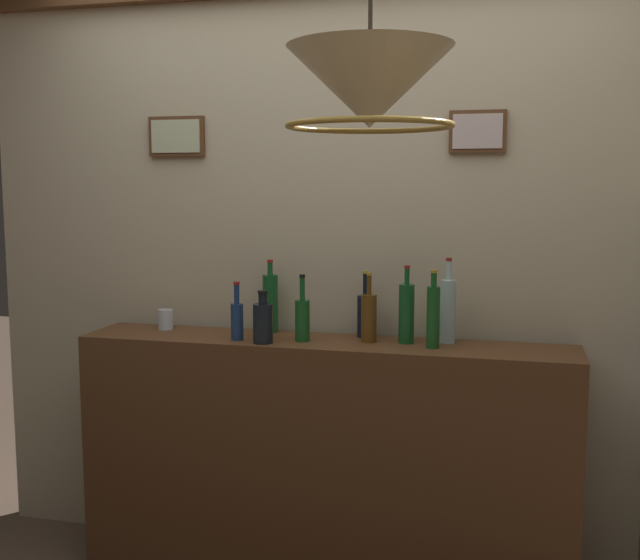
{
  "coord_description": "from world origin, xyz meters",
  "views": [
    {
      "loc": [
        0.73,
        -2.05,
        1.62
      ],
      "look_at": [
        0.0,
        0.8,
        1.25
      ],
      "focal_mm": 43.04,
      "sensor_mm": 36.0,
      "label": 1
    }
  ],
  "objects_px": {
    "liquor_bottle_sherry": "(433,315)",
    "pendant_lamp": "(370,90)",
    "liquor_bottle_amaro": "(270,302)",
    "liquor_bottle_scotch": "(263,322)",
    "liquor_bottle_tequila": "(406,312)",
    "liquor_bottle_gin": "(365,314)",
    "liquor_bottle_port": "(237,319)",
    "liquor_bottle_rum": "(448,310)",
    "liquor_bottle_mezcal": "(302,318)",
    "glass_tumbler_rocks": "(165,319)",
    "liquor_bottle_rye": "(369,317)"
  },
  "relations": [
    {
      "from": "liquor_bottle_mezcal",
      "to": "liquor_bottle_tequila",
      "type": "height_order",
      "value": "liquor_bottle_tequila"
    },
    {
      "from": "glass_tumbler_rocks",
      "to": "pendant_lamp",
      "type": "bearing_deg",
      "value": -41.48
    },
    {
      "from": "liquor_bottle_amaro",
      "to": "liquor_bottle_gin",
      "type": "relative_size",
      "value": 1.13
    },
    {
      "from": "liquor_bottle_port",
      "to": "liquor_bottle_mezcal",
      "type": "distance_m",
      "value": 0.26
    },
    {
      "from": "liquor_bottle_sherry",
      "to": "liquor_bottle_amaro",
      "type": "distance_m",
      "value": 0.71
    },
    {
      "from": "liquor_bottle_rye",
      "to": "liquor_bottle_port",
      "type": "relative_size",
      "value": 1.18
    },
    {
      "from": "liquor_bottle_port",
      "to": "liquor_bottle_tequila",
      "type": "bearing_deg",
      "value": 9.36
    },
    {
      "from": "liquor_bottle_amaro",
      "to": "glass_tumbler_rocks",
      "type": "relative_size",
      "value": 3.58
    },
    {
      "from": "liquor_bottle_mezcal",
      "to": "glass_tumbler_rocks",
      "type": "distance_m",
      "value": 0.65
    },
    {
      "from": "liquor_bottle_amaro",
      "to": "pendant_lamp",
      "type": "xyz_separation_m",
      "value": [
        0.6,
        -0.99,
        0.74
      ]
    },
    {
      "from": "liquor_bottle_port",
      "to": "liquor_bottle_amaro",
      "type": "bearing_deg",
      "value": 67.84
    },
    {
      "from": "liquor_bottle_sherry",
      "to": "liquor_bottle_rye",
      "type": "xyz_separation_m",
      "value": [
        -0.26,
        0.05,
        -0.03
      ]
    },
    {
      "from": "liquor_bottle_rye",
      "to": "glass_tumbler_rocks",
      "type": "relative_size",
      "value": 3.24
    },
    {
      "from": "liquor_bottle_sherry",
      "to": "liquor_bottle_rum",
      "type": "xyz_separation_m",
      "value": [
        0.05,
        0.11,
        0.0
      ]
    },
    {
      "from": "liquor_bottle_mezcal",
      "to": "liquor_bottle_scotch",
      "type": "xyz_separation_m",
      "value": [
        -0.14,
        -0.07,
        -0.01
      ]
    },
    {
      "from": "liquor_bottle_port",
      "to": "liquor_bottle_gin",
      "type": "xyz_separation_m",
      "value": [
        0.48,
        0.19,
        0.01
      ]
    },
    {
      "from": "liquor_bottle_gin",
      "to": "liquor_bottle_tequila",
      "type": "height_order",
      "value": "liquor_bottle_tequila"
    },
    {
      "from": "liquor_bottle_mezcal",
      "to": "liquor_bottle_gin",
      "type": "height_order",
      "value": "liquor_bottle_gin"
    },
    {
      "from": "liquor_bottle_gin",
      "to": "liquor_bottle_rum",
      "type": "height_order",
      "value": "liquor_bottle_rum"
    },
    {
      "from": "liquor_bottle_sherry",
      "to": "pendant_lamp",
      "type": "xyz_separation_m",
      "value": [
        -0.09,
        -0.84,
        0.74
      ]
    },
    {
      "from": "liquor_bottle_tequila",
      "to": "glass_tumbler_rocks",
      "type": "bearing_deg",
      "value": 178.38
    },
    {
      "from": "liquor_bottle_port",
      "to": "liquor_bottle_tequila",
      "type": "xyz_separation_m",
      "value": [
        0.66,
        0.11,
        0.04
      ]
    },
    {
      "from": "liquor_bottle_rye",
      "to": "liquor_bottle_mezcal",
      "type": "distance_m",
      "value": 0.26
    },
    {
      "from": "liquor_bottle_amaro",
      "to": "liquor_bottle_tequila",
      "type": "relative_size",
      "value": 1.0
    },
    {
      "from": "liquor_bottle_rum",
      "to": "glass_tumbler_rocks",
      "type": "height_order",
      "value": "liquor_bottle_rum"
    },
    {
      "from": "liquor_bottle_sherry",
      "to": "glass_tumbler_rocks",
      "type": "distance_m",
      "value": 1.16
    },
    {
      "from": "liquor_bottle_rye",
      "to": "liquor_bottle_amaro",
      "type": "relative_size",
      "value": 0.9
    },
    {
      "from": "liquor_bottle_sherry",
      "to": "liquor_bottle_rum",
      "type": "height_order",
      "value": "liquor_bottle_rum"
    },
    {
      "from": "liquor_bottle_sherry",
      "to": "liquor_bottle_tequila",
      "type": "height_order",
      "value": "liquor_bottle_tequila"
    },
    {
      "from": "liquor_bottle_port",
      "to": "liquor_bottle_rum",
      "type": "distance_m",
      "value": 0.84
    },
    {
      "from": "liquor_bottle_sherry",
      "to": "liquor_bottle_amaro",
      "type": "relative_size",
      "value": 0.98
    },
    {
      "from": "liquor_bottle_amaro",
      "to": "liquor_bottle_rye",
      "type": "bearing_deg",
      "value": -12.54
    },
    {
      "from": "liquor_bottle_scotch",
      "to": "liquor_bottle_rum",
      "type": "relative_size",
      "value": 0.62
    },
    {
      "from": "liquor_bottle_tequila",
      "to": "liquor_bottle_gin",
      "type": "bearing_deg",
      "value": 156.79
    },
    {
      "from": "liquor_bottle_port",
      "to": "liquor_bottle_scotch",
      "type": "bearing_deg",
      "value": -14.48
    },
    {
      "from": "liquor_bottle_port",
      "to": "liquor_bottle_tequila",
      "type": "distance_m",
      "value": 0.67
    },
    {
      "from": "liquor_bottle_gin",
      "to": "liquor_bottle_mezcal",
      "type": "bearing_deg",
      "value": -147.65
    },
    {
      "from": "liquor_bottle_scotch",
      "to": "liquor_bottle_tequila",
      "type": "xyz_separation_m",
      "value": [
        0.54,
        0.14,
        0.04
      ]
    },
    {
      "from": "liquor_bottle_tequila",
      "to": "glass_tumbler_rocks",
      "type": "height_order",
      "value": "liquor_bottle_tequila"
    },
    {
      "from": "liquor_bottle_rye",
      "to": "liquor_bottle_amaro",
      "type": "height_order",
      "value": "liquor_bottle_amaro"
    },
    {
      "from": "liquor_bottle_port",
      "to": "liquor_bottle_rum",
      "type": "relative_size",
      "value": 0.7
    },
    {
      "from": "liquor_bottle_mezcal",
      "to": "glass_tumbler_rocks",
      "type": "xyz_separation_m",
      "value": [
        -0.64,
        0.1,
        -0.05
      ]
    },
    {
      "from": "liquor_bottle_mezcal",
      "to": "liquor_bottle_gin",
      "type": "xyz_separation_m",
      "value": [
        0.23,
        0.14,
        0.0
      ]
    },
    {
      "from": "liquor_bottle_sherry",
      "to": "liquor_bottle_amaro",
      "type": "bearing_deg",
      "value": 167.97
    },
    {
      "from": "liquor_bottle_gin",
      "to": "pendant_lamp",
      "type": "xyz_separation_m",
      "value": [
        0.2,
        -0.99,
        0.77
      ]
    },
    {
      "from": "liquor_bottle_amaro",
      "to": "liquor_bottle_scotch",
      "type": "distance_m",
      "value": 0.23
    },
    {
      "from": "liquor_bottle_port",
      "to": "liquor_bottle_sherry",
      "type": "bearing_deg",
      "value": 3.17
    },
    {
      "from": "liquor_bottle_scotch",
      "to": "pendant_lamp",
      "type": "height_order",
      "value": "pendant_lamp"
    },
    {
      "from": "liquor_bottle_port",
      "to": "liquor_bottle_gin",
      "type": "bearing_deg",
      "value": 21.01
    },
    {
      "from": "liquor_bottle_sherry",
      "to": "liquor_bottle_scotch",
      "type": "height_order",
      "value": "liquor_bottle_sherry"
    }
  ]
}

